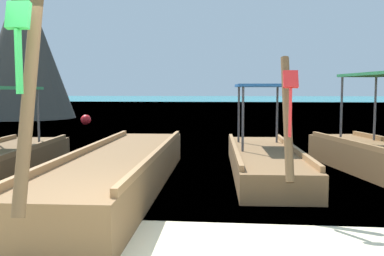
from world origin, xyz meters
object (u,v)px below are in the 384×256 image
Objects in this scene: longtail_boat_green_ribbon at (122,171)px; karst_rock at (21,49)px; longtail_boat_red_ribbon at (264,158)px; mooring_buoy_near at (86,120)px.

karst_rock is (-11.07, 18.21, 3.88)m from longtail_boat_green_ribbon.
longtail_boat_red_ribbon is 21.74m from karst_rock.
longtail_boat_green_ribbon is 1.25× the size of longtail_boat_red_ribbon.
karst_rock reaches higher than longtail_boat_green_ribbon.
longtail_boat_green_ribbon is 14.27× the size of mooring_buoy_near.
karst_rock reaches higher than longtail_boat_red_ribbon.
longtail_boat_red_ribbon is at bearing -50.40° from karst_rock.
mooring_buoy_near is (-5.38, 13.40, -0.07)m from longtail_boat_green_ribbon.
longtail_boat_green_ribbon reaches higher than longtail_boat_red_ribbon.
karst_rock is at bearing 121.29° from longtail_boat_green_ribbon.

